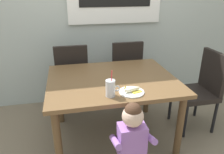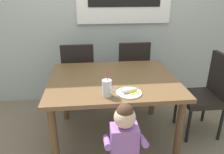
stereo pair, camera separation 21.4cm
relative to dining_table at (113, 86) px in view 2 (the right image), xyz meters
The scene contains 10 objects.
ground_plane 0.66m from the dining_table, ahead, with size 24.00×24.00×0.00m, color #7A6B56.
back_wall 1.34m from the dining_table, 89.81° to the left, with size 6.40×0.17×2.90m.
dining_table is the anchor object (origin of this frame).
dining_chair_left 0.85m from the dining_table, 118.14° to the left, with size 0.44×0.45×0.96m.
dining_chair_right 0.86m from the dining_table, 65.24° to the left, with size 0.44×0.44×0.96m.
dining_chair_far 1.10m from the dining_table, ahead, with size 0.44×0.44×0.96m.
toddler_standing 0.71m from the dining_table, 88.86° to the right, with size 0.33×0.24×0.84m.
milk_cup 0.43m from the dining_table, 104.08° to the right, with size 0.13×0.08×0.25m.
snack_plate 0.39m from the dining_table, 74.15° to the right, with size 0.23×0.23×0.01m, color white.
peeled_banana 0.40m from the dining_table, 73.07° to the right, with size 0.18×0.12×0.07m.
Camera 2 is at (-0.23, -2.07, 1.65)m, focal length 34.75 mm.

